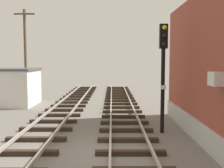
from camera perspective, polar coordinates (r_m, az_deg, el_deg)
name	(u,v)px	position (r m, az deg, el deg)	size (l,w,h in m)	color
ground_plane	(100,155)	(9.84, -2.65, -14.82)	(80.00, 80.00, 0.00)	slate
track_near_building	(129,152)	(9.81, 3.69, -14.09)	(2.50, 47.65, 0.32)	#2D2319
track_centre	(22,152)	(10.28, -18.54, -13.44)	(2.50, 47.65, 0.32)	#2D2319
signal_mast	(162,65)	(12.46, 10.48, 4.01)	(0.36, 0.40, 4.97)	black
control_hut	(15,87)	(21.39, -19.86, -0.53)	(3.00, 3.80, 2.76)	silver
utility_pole_far	(24,52)	(25.17, -18.11, 6.46)	(1.80, 0.24, 7.79)	brown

